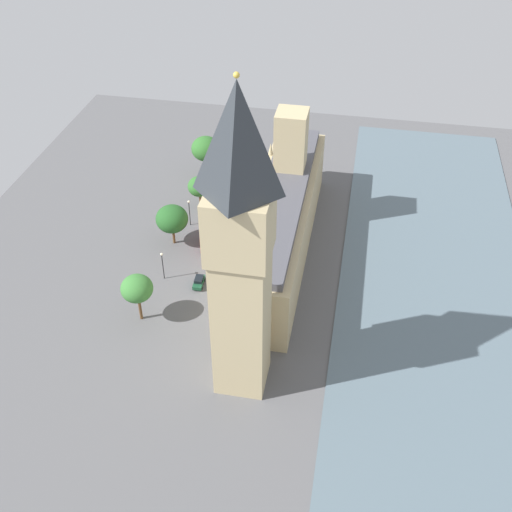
{
  "coord_description": "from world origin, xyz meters",
  "views": [
    {
      "loc": [
        -16.33,
        103.04,
        82.17
      ],
      "look_at": [
        1.0,
        12.61,
        8.0
      ],
      "focal_mm": 42.97,
      "sensor_mm": 36.0,
      "label": 1
    }
  ],
  "objects_px": {
    "double_decker_bus_by_river_gate": "(211,232)",
    "street_lamp_slot_11": "(162,261)",
    "car_dark_green_far_end": "(199,281)",
    "pedestrian_under_trees": "(235,264)",
    "plane_tree_opposite_hall": "(206,149)",
    "plane_tree_kerbside": "(172,219)",
    "car_yellow_cab_leading": "(237,200)",
    "plane_tree_corner": "(137,289)",
    "clock_tower": "(240,249)",
    "pedestrian_midblock": "(234,260)",
    "street_lamp_slot_10": "(189,208)",
    "plane_tree_trailing": "(199,186)",
    "parliament_building": "(282,218)",
    "pedestrian_near_tower": "(230,267)"
  },
  "relations": [
    {
      "from": "car_yellow_cab_leading",
      "to": "plane_tree_trailing",
      "type": "relative_size",
      "value": 0.54
    },
    {
      "from": "car_dark_green_far_end",
      "to": "plane_tree_corner",
      "type": "distance_m",
      "value": 15.51
    },
    {
      "from": "street_lamp_slot_10",
      "to": "plane_tree_kerbside",
      "type": "bearing_deg",
      "value": 76.88
    },
    {
      "from": "car_dark_green_far_end",
      "to": "plane_tree_kerbside",
      "type": "bearing_deg",
      "value": -57.3
    },
    {
      "from": "pedestrian_midblock",
      "to": "car_yellow_cab_leading",
      "type": "bearing_deg",
      "value": -36.18
    },
    {
      "from": "double_decker_bus_by_river_gate",
      "to": "plane_tree_opposite_hall",
      "type": "bearing_deg",
      "value": 104.96
    },
    {
      "from": "plane_tree_corner",
      "to": "pedestrian_midblock",
      "type": "bearing_deg",
      "value": -124.75
    },
    {
      "from": "car_yellow_cab_leading",
      "to": "plane_tree_opposite_hall",
      "type": "bearing_deg",
      "value": -48.69
    },
    {
      "from": "car_dark_green_far_end",
      "to": "pedestrian_under_trees",
      "type": "bearing_deg",
      "value": -133.36
    },
    {
      "from": "car_yellow_cab_leading",
      "to": "street_lamp_slot_11",
      "type": "bearing_deg",
      "value": 71.88
    },
    {
      "from": "pedestrian_near_tower",
      "to": "plane_tree_trailing",
      "type": "xyz_separation_m",
      "value": [
        12.05,
        -21.44,
        4.83
      ]
    },
    {
      "from": "double_decker_bus_by_river_gate",
      "to": "street_lamp_slot_10",
      "type": "bearing_deg",
      "value": 138.77
    },
    {
      "from": "pedestrian_near_tower",
      "to": "clock_tower",
      "type": "bearing_deg",
      "value": 32.15
    },
    {
      "from": "plane_tree_trailing",
      "to": "plane_tree_opposite_hall",
      "type": "relative_size",
      "value": 0.73
    },
    {
      "from": "plane_tree_kerbside",
      "to": "plane_tree_opposite_hall",
      "type": "height_order",
      "value": "plane_tree_opposite_hall"
    },
    {
      "from": "plane_tree_kerbside",
      "to": "street_lamp_slot_10",
      "type": "distance_m",
      "value": 7.58
    },
    {
      "from": "car_yellow_cab_leading",
      "to": "street_lamp_slot_10",
      "type": "xyz_separation_m",
      "value": [
        8.51,
        10.65,
        3.68
      ]
    },
    {
      "from": "double_decker_bus_by_river_gate",
      "to": "plane_tree_opposite_hall",
      "type": "distance_m",
      "value": 28.26
    },
    {
      "from": "plane_tree_corner",
      "to": "plane_tree_kerbside",
      "type": "distance_m",
      "value": 23.89
    },
    {
      "from": "pedestrian_near_tower",
      "to": "plane_tree_trailing",
      "type": "bearing_deg",
      "value": -135.44
    },
    {
      "from": "double_decker_bus_by_river_gate",
      "to": "street_lamp_slot_11",
      "type": "bearing_deg",
      "value": -116.7
    },
    {
      "from": "plane_tree_corner",
      "to": "street_lamp_slot_10",
      "type": "distance_m",
      "value": 31.18
    },
    {
      "from": "parliament_building",
      "to": "car_yellow_cab_leading",
      "type": "relative_size",
      "value": 13.67
    },
    {
      "from": "parliament_building",
      "to": "car_dark_green_far_end",
      "type": "xyz_separation_m",
      "value": [
        14.43,
        15.24,
        -7.08
      ]
    },
    {
      "from": "clock_tower",
      "to": "plane_tree_corner",
      "type": "distance_m",
      "value": 31.76
    },
    {
      "from": "street_lamp_slot_11",
      "to": "parliament_building",
      "type": "bearing_deg",
      "value": -146.27
    },
    {
      "from": "car_dark_green_far_end",
      "to": "pedestrian_under_trees",
      "type": "relative_size",
      "value": 2.76
    },
    {
      "from": "plane_tree_corner",
      "to": "plane_tree_opposite_hall",
      "type": "xyz_separation_m",
      "value": [
        0.6,
        -52.42,
        0.26
      ]
    },
    {
      "from": "pedestrian_under_trees",
      "to": "plane_tree_opposite_hall",
      "type": "bearing_deg",
      "value": -114.87
    },
    {
      "from": "parliament_building",
      "to": "plane_tree_trailing",
      "type": "distance_m",
      "value": 24.69
    },
    {
      "from": "plane_tree_corner",
      "to": "plane_tree_trailing",
      "type": "relative_size",
      "value": 1.28
    },
    {
      "from": "double_decker_bus_by_river_gate",
      "to": "car_dark_green_far_end",
      "type": "distance_m",
      "value": 14.58
    },
    {
      "from": "parliament_building",
      "to": "pedestrian_under_trees",
      "type": "xyz_separation_m",
      "value": [
        8.42,
        8.2,
        -7.28
      ]
    },
    {
      "from": "car_yellow_cab_leading",
      "to": "plane_tree_kerbside",
      "type": "relative_size",
      "value": 0.45
    },
    {
      "from": "street_lamp_slot_10",
      "to": "double_decker_bus_by_river_gate",
      "type": "bearing_deg",
      "value": 140.25
    },
    {
      "from": "car_dark_green_far_end",
      "to": "pedestrian_midblock",
      "type": "xyz_separation_m",
      "value": [
        -5.42,
        -8.36,
        -0.2
      ]
    },
    {
      "from": "double_decker_bus_by_river_gate",
      "to": "street_lamp_slot_10",
      "type": "relative_size",
      "value": 1.6
    },
    {
      "from": "plane_tree_opposite_hall",
      "to": "pedestrian_near_tower",
      "type": "bearing_deg",
      "value": 111.67
    },
    {
      "from": "plane_tree_opposite_hall",
      "to": "parliament_building",
      "type": "bearing_deg",
      "value": 131.99
    },
    {
      "from": "car_dark_green_far_end",
      "to": "clock_tower",
      "type": "bearing_deg",
      "value": 118.95
    },
    {
      "from": "street_lamp_slot_10",
      "to": "street_lamp_slot_11",
      "type": "height_order",
      "value": "street_lamp_slot_11"
    },
    {
      "from": "pedestrian_near_tower",
      "to": "plane_tree_corner",
      "type": "bearing_deg",
      "value": -22.47
    },
    {
      "from": "car_yellow_cab_leading",
      "to": "pedestrian_midblock",
      "type": "bearing_deg",
      "value": 99.03
    },
    {
      "from": "parliament_building",
      "to": "plane_tree_opposite_hall",
      "type": "distance_m",
      "value": 34.78
    },
    {
      "from": "plane_tree_opposite_hall",
      "to": "plane_tree_kerbside",
      "type": "bearing_deg",
      "value": 89.75
    },
    {
      "from": "clock_tower",
      "to": "pedestrian_under_trees",
      "type": "bearing_deg",
      "value": -75.31
    },
    {
      "from": "double_decker_bus_by_river_gate",
      "to": "street_lamp_slot_11",
      "type": "relative_size",
      "value": 1.6
    },
    {
      "from": "plane_tree_corner",
      "to": "parliament_building",
      "type": "bearing_deg",
      "value": -130.47
    },
    {
      "from": "pedestrian_midblock",
      "to": "plane_tree_opposite_hall",
      "type": "height_order",
      "value": "plane_tree_opposite_hall"
    },
    {
      "from": "clock_tower",
      "to": "street_lamp_slot_11",
      "type": "xyz_separation_m",
      "value": [
        21.07,
        -22.46,
        -23.51
      ]
    }
  ]
}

